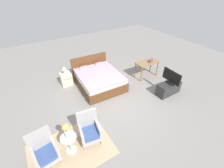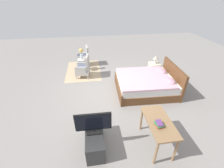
% 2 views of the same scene
% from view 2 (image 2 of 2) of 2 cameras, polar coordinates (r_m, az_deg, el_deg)
% --- Properties ---
extents(ground_plane, '(16.00, 16.00, 0.00)m').
position_cam_2_polar(ground_plane, '(5.35, 0.71, -3.51)').
color(ground_plane, gray).
extents(floor_rug, '(2.10, 1.50, 0.01)m').
position_cam_2_polar(floor_rug, '(7.02, -10.78, 5.18)').
color(floor_rug, tan).
rests_on(floor_rug, ground_plane).
extents(bed, '(1.72, 2.08, 0.96)m').
position_cam_2_polar(bed, '(5.47, 13.08, 0.16)').
color(bed, brown).
rests_on(bed, ground_plane).
extents(armchair_by_window_left, '(0.60, 0.60, 0.92)m').
position_cam_2_polar(armchair_by_window_left, '(7.39, -10.56, 9.84)').
color(armchair_by_window_left, '#ADA8A3').
rests_on(armchair_by_window_left, floor_rug).
extents(armchair_by_window_right, '(0.62, 0.62, 0.92)m').
position_cam_2_polar(armchair_by_window_right, '(6.33, -10.66, 5.93)').
color(armchair_by_window_right, '#ADA8A3').
rests_on(armchair_by_window_right, floor_rug).
extents(side_table, '(0.40, 0.40, 0.56)m').
position_cam_2_polar(side_table, '(6.88, -11.20, 7.74)').
color(side_table, beige).
rests_on(side_table, ground_plane).
extents(flower_vase, '(0.17, 0.17, 0.48)m').
position_cam_2_polar(flower_vase, '(6.69, -11.65, 11.63)').
color(flower_vase, silver).
rests_on(flower_vase, side_table).
extents(nightstand, '(0.44, 0.41, 0.53)m').
position_cam_2_polar(nightstand, '(6.67, 15.66, 5.53)').
color(nightstand, beige).
rests_on(nightstand, ground_plane).
extents(table_lamp, '(0.22, 0.22, 0.33)m').
position_cam_2_polar(table_lamp, '(6.48, 16.29, 9.32)').
color(table_lamp, silver).
rests_on(table_lamp, nightstand).
extents(tv_stand, '(0.96, 0.40, 0.48)m').
position_cam_2_polar(tv_stand, '(3.66, -6.56, -20.03)').
color(tv_stand, '#2D2D2D').
rests_on(tv_stand, ground_plane).
extents(tv_flatscreen, '(0.21, 0.77, 0.53)m').
position_cam_2_polar(tv_flatscreen, '(3.27, -7.13, -14.51)').
color(tv_flatscreen, black).
rests_on(tv_flatscreen, tv_stand).
extents(vanity_desk, '(1.04, 0.52, 0.73)m').
position_cam_2_polar(vanity_desk, '(3.55, 17.33, -14.60)').
color(vanity_desk, '#8E6B47').
rests_on(vanity_desk, ground_plane).
extents(book_stack, '(0.21, 0.17, 0.09)m').
position_cam_2_polar(book_stack, '(3.35, 17.54, -14.34)').
color(book_stack, '#AD2823').
rests_on(book_stack, vanity_desk).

